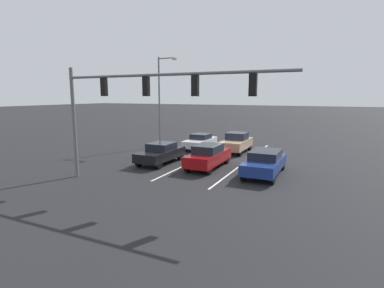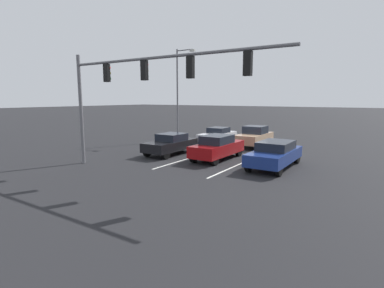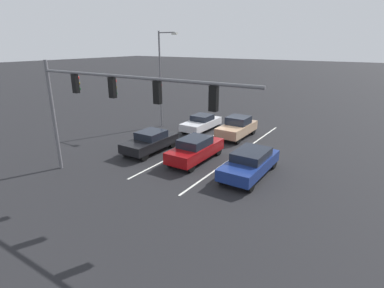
{
  "view_description": "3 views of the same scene",
  "coord_description": "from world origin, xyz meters",
  "px_view_note": "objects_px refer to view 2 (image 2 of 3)",
  "views": [
    {
      "loc": [
        -7.24,
        22.66,
        4.76
      ],
      "look_at": [
        0.99,
        5.21,
        1.61
      ],
      "focal_mm": 28.0,
      "sensor_mm": 36.0,
      "label": 1
    },
    {
      "loc": [
        -8.81,
        21.18,
        3.85
      ],
      "look_at": [
        0.53,
        6.88,
        1.23
      ],
      "focal_mm": 28.0,
      "sensor_mm": 36.0,
      "label": 2
    },
    {
      "loc": [
        -9.41,
        19.7,
        7.13
      ],
      "look_at": [
        0.05,
        5.08,
        1.26
      ],
      "focal_mm": 28.0,
      "sensor_mm": 36.0,
      "label": 3
    }
  ],
  "objects_px": {
    "traffic_signal_gantry": "(136,80)",
    "street_lamp_right_shoulder": "(179,89)",
    "car_navy_leftlane_front": "(275,154)",
    "car_silver_rightlane_second": "(218,135)",
    "car_black_rightlane_front": "(171,144)",
    "car_maroon_midlane_front": "(217,147)",
    "car_tan_midlane_second": "(254,136)"
  },
  "relations": [
    {
      "from": "car_silver_rightlane_second",
      "to": "street_lamp_right_shoulder",
      "type": "height_order",
      "value": "street_lamp_right_shoulder"
    },
    {
      "from": "traffic_signal_gantry",
      "to": "street_lamp_right_shoulder",
      "type": "xyz_separation_m",
      "value": [
        5.09,
        -10.81,
        -0.08
      ]
    },
    {
      "from": "traffic_signal_gantry",
      "to": "street_lamp_right_shoulder",
      "type": "bearing_deg",
      "value": -64.78
    },
    {
      "from": "car_tan_midlane_second",
      "to": "car_navy_leftlane_front",
      "type": "bearing_deg",
      "value": 120.4
    },
    {
      "from": "street_lamp_right_shoulder",
      "to": "car_black_rightlane_front",
      "type": "bearing_deg",
      "value": 120.3
    },
    {
      "from": "car_silver_rightlane_second",
      "to": "traffic_signal_gantry",
      "type": "xyz_separation_m",
      "value": [
        -1.55,
        11.54,
        4.05
      ]
    },
    {
      "from": "car_maroon_midlane_front",
      "to": "street_lamp_right_shoulder",
      "type": "height_order",
      "value": "street_lamp_right_shoulder"
    },
    {
      "from": "car_silver_rightlane_second",
      "to": "traffic_signal_gantry",
      "type": "distance_m",
      "value": 12.33
    },
    {
      "from": "car_maroon_midlane_front",
      "to": "car_silver_rightlane_second",
      "type": "relative_size",
      "value": 1.06
    },
    {
      "from": "car_black_rightlane_front",
      "to": "car_maroon_midlane_front",
      "type": "relative_size",
      "value": 0.94
    },
    {
      "from": "car_navy_leftlane_front",
      "to": "street_lamp_right_shoulder",
      "type": "bearing_deg",
      "value": -28.05
    },
    {
      "from": "car_silver_rightlane_second",
      "to": "street_lamp_right_shoulder",
      "type": "bearing_deg",
      "value": 11.71
    },
    {
      "from": "traffic_signal_gantry",
      "to": "car_black_rightlane_front",
      "type": "bearing_deg",
      "value": -70.93
    },
    {
      "from": "car_silver_rightlane_second",
      "to": "street_lamp_right_shoulder",
      "type": "relative_size",
      "value": 0.52
    },
    {
      "from": "car_black_rightlane_front",
      "to": "car_tan_midlane_second",
      "type": "distance_m",
      "value": 7.27
    },
    {
      "from": "car_black_rightlane_front",
      "to": "car_maroon_midlane_front",
      "type": "height_order",
      "value": "car_maroon_midlane_front"
    },
    {
      "from": "car_black_rightlane_front",
      "to": "car_tan_midlane_second",
      "type": "bearing_deg",
      "value": -119.7
    },
    {
      "from": "car_navy_leftlane_front",
      "to": "car_silver_rightlane_second",
      "type": "relative_size",
      "value": 1.12
    },
    {
      "from": "car_navy_leftlane_front",
      "to": "traffic_signal_gantry",
      "type": "xyz_separation_m",
      "value": [
        5.51,
        5.16,
        3.96
      ]
    },
    {
      "from": "car_maroon_midlane_front",
      "to": "car_navy_leftlane_front",
      "type": "bearing_deg",
      "value": 176.95
    },
    {
      "from": "car_maroon_midlane_front",
      "to": "car_navy_leftlane_front",
      "type": "relative_size",
      "value": 0.95
    },
    {
      "from": "car_tan_midlane_second",
      "to": "car_silver_rightlane_second",
      "type": "xyz_separation_m",
      "value": [
        3.37,
        -0.1,
        -0.14
      ]
    },
    {
      "from": "car_silver_rightlane_second",
      "to": "traffic_signal_gantry",
      "type": "relative_size",
      "value": 0.34
    },
    {
      "from": "traffic_signal_gantry",
      "to": "street_lamp_right_shoulder",
      "type": "distance_m",
      "value": 11.95
    },
    {
      "from": "car_maroon_midlane_front",
      "to": "street_lamp_right_shoulder",
      "type": "xyz_separation_m",
      "value": [
        6.84,
        -5.45,
        3.87
      ]
    },
    {
      "from": "car_navy_leftlane_front",
      "to": "car_silver_rightlane_second",
      "type": "distance_m",
      "value": 9.52
    },
    {
      "from": "car_black_rightlane_front",
      "to": "car_navy_leftlane_front",
      "type": "height_order",
      "value": "car_navy_leftlane_front"
    },
    {
      "from": "street_lamp_right_shoulder",
      "to": "car_navy_leftlane_front",
      "type": "bearing_deg",
      "value": 151.95
    },
    {
      "from": "car_navy_leftlane_front",
      "to": "car_tan_midlane_second",
      "type": "xyz_separation_m",
      "value": [
        3.69,
        -6.29,
        0.04
      ]
    },
    {
      "from": "car_black_rightlane_front",
      "to": "car_silver_rightlane_second",
      "type": "xyz_separation_m",
      "value": [
        -0.23,
        -6.41,
        -0.06
      ]
    },
    {
      "from": "car_silver_rightlane_second",
      "to": "car_navy_leftlane_front",
      "type": "bearing_deg",
      "value": 137.88
    },
    {
      "from": "car_black_rightlane_front",
      "to": "car_tan_midlane_second",
      "type": "relative_size",
      "value": 1.01
    }
  ]
}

